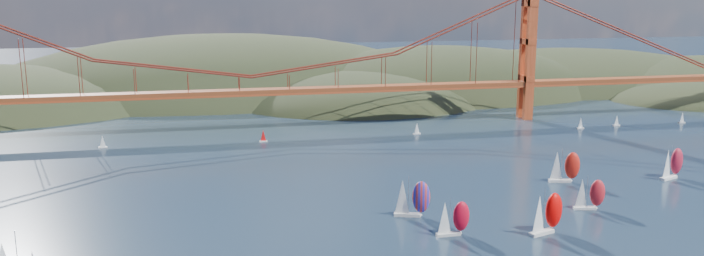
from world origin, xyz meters
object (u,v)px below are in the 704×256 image
at_px(racer_4, 672,163).
at_px(racer_rwb, 411,197).
at_px(racer_3, 564,166).
at_px(racer_0, 453,218).
at_px(racer_1, 546,213).
at_px(racer_2, 589,193).

height_order(racer_4, racer_rwb, racer_rwb).
bearing_deg(racer_3, racer_0, -131.50).
relative_size(racer_1, racer_4, 1.04).
relative_size(racer_2, racer_3, 0.88).
bearing_deg(racer_0, racer_1, -11.12).
xyz_separation_m(racer_2, racer_rwb, (-47.43, 4.52, 0.67)).
xyz_separation_m(racer_0, racer_2, (41.92, 10.65, -0.04)).
bearing_deg(racer_rwb, racer_3, 37.50).
relative_size(racer_3, racer_4, 0.99).
height_order(racer_1, racer_rwb, racer_1).
height_order(racer_2, racer_4, racer_4).
distance_m(racer_2, racer_4, 45.83).
height_order(racer_1, racer_2, racer_1).
bearing_deg(racer_rwb, racer_4, 27.63).
xyz_separation_m(racer_2, racer_3, (6.54, 24.89, 0.58)).
xyz_separation_m(racer_1, racer_rwb, (-27.60, 18.70, -0.16)).
relative_size(racer_0, racer_rwb, 0.87).
bearing_deg(racer_0, racer_2, 12.22).
relative_size(racer_0, racer_2, 1.01).
height_order(racer_1, racer_3, racer_1).
distance_m(racer_0, racer_2, 43.26).
xyz_separation_m(racer_4, racer_rwb, (-87.99, -16.80, 0.03)).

